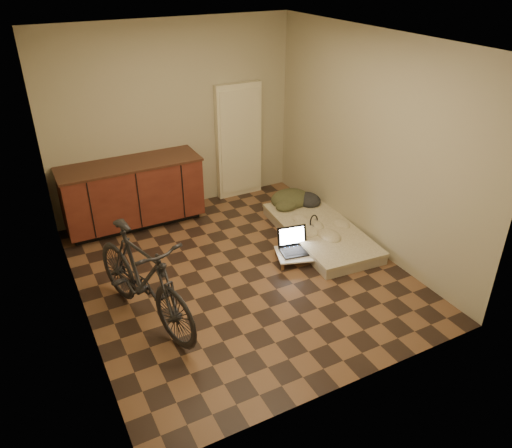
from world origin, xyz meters
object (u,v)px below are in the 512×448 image
bicycle (142,273)px  lap_desk (302,253)px  futon (320,232)px  laptop (295,246)px

bicycle → lap_desk: (2.00, 0.21, -0.47)m
futon → laptop: 0.62m
futon → laptop: (-0.55, -0.26, 0.08)m
bicycle → laptop: size_ratio=4.05×
futon → lap_desk: size_ratio=2.58×
bicycle → futon: size_ratio=0.94×
bicycle → lap_desk: bicycle is taller
futon → laptop: laptop is taller
futon → lap_desk: (-0.50, -0.36, 0.01)m
laptop → futon: bearing=36.0°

